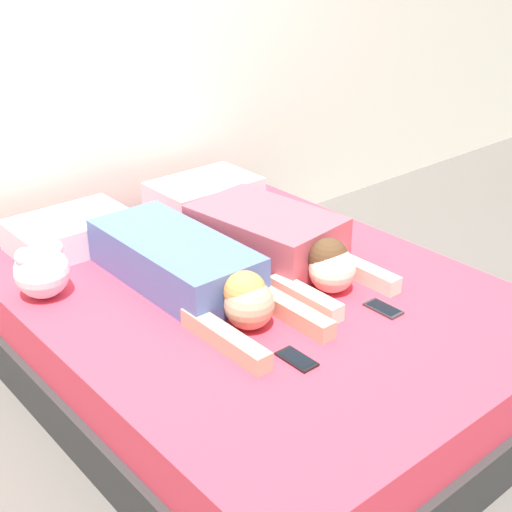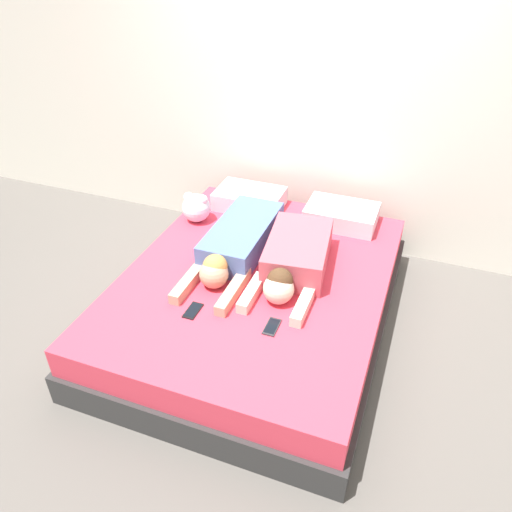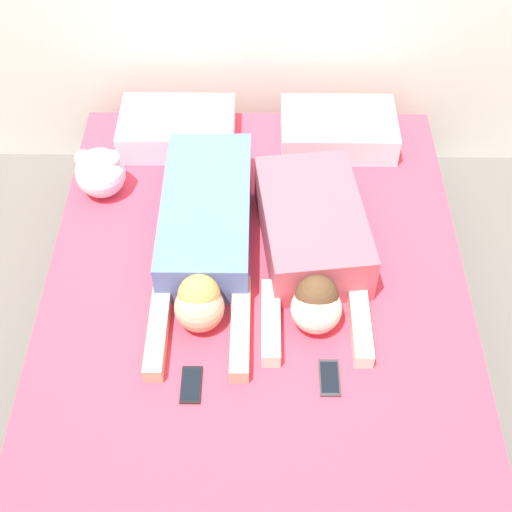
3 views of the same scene
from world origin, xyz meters
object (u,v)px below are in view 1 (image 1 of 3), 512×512
object	(u,v)px
person_left	(189,269)
person_right	(279,242)
cell_phone_left	(297,359)
pillow_head_left	(71,232)
bed	(256,332)
cell_phone_right	(383,309)
pillow_head_right	(204,193)
plush_toy	(42,270)

from	to	relation	value
person_left	person_right	distance (m)	0.44
person_right	cell_phone_left	distance (m)	0.75
pillow_head_left	bed	bearing A→B (deg)	-66.23
cell_phone_left	cell_phone_right	world-z (taller)	same
cell_phone_right	person_left	bearing A→B (deg)	127.45
pillow_head_left	pillow_head_right	size ratio (longest dim) A/B	1.00
person_right	bed	bearing A→B (deg)	-153.09
bed	person_left	bearing A→B (deg)	140.35
pillow_head_right	cell_phone_right	distance (m)	1.32
person_left	cell_phone_right	xyz separation A→B (m)	(0.48, -0.62, -0.09)
person_right	cell_phone_right	size ratio (longest dim) A/B	6.33
bed	person_right	bearing A→B (deg)	26.91
person_right	plush_toy	distance (m)	0.99
bed	person_right	size ratio (longest dim) A/B	2.31
cell_phone_left	cell_phone_right	bearing A→B (deg)	3.90
pillow_head_left	pillow_head_right	distance (m)	0.76
cell_phone_left	pillow_head_left	bearing A→B (deg)	96.51
pillow_head_right	cell_phone_left	distance (m)	1.47
bed	plush_toy	distance (m)	0.91
pillow_head_left	cell_phone_left	distance (m)	1.35
bed	pillow_head_left	bearing A→B (deg)	113.77
person_left	plush_toy	bearing A→B (deg)	144.80
pillow_head_left	person_left	world-z (taller)	person_left
person_right	cell_phone_right	bearing A→B (deg)	-85.73
pillow_head_left	plush_toy	size ratio (longest dim) A/B	2.33
pillow_head_left	cell_phone_right	xyz separation A→B (m)	(0.65, -1.31, -0.07)
cell_phone_left	plush_toy	size ratio (longest dim) A/B	0.66
person_left	plush_toy	distance (m)	0.58
cell_phone_right	pillow_head_left	bearing A→B (deg)	116.28
cell_phone_right	plush_toy	distance (m)	1.35
pillow_head_left	plush_toy	world-z (taller)	plush_toy
bed	person_left	distance (m)	0.41
bed	cell_phone_left	distance (m)	0.57
cell_phone_left	cell_phone_right	distance (m)	0.49
person_left	cell_phone_left	size ratio (longest dim) A/B	7.64
pillow_head_right	person_right	bearing A→B (deg)	-101.63
pillow_head_right	plush_toy	bearing A→B (deg)	-161.60
bed	pillow_head_right	distance (m)	0.98
pillow_head_right	person_left	xyz separation A→B (m)	(-0.59, -0.69, 0.02)
bed	pillow_head_left	xyz separation A→B (m)	(-0.38, 0.86, 0.28)
bed	pillow_head_left	distance (m)	0.98
bed	cell_phone_right	size ratio (longest dim) A/B	14.61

